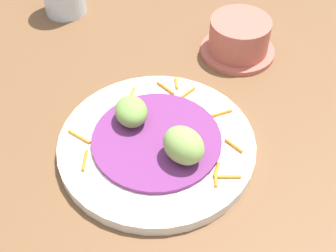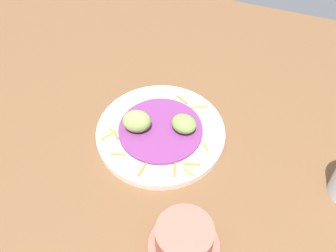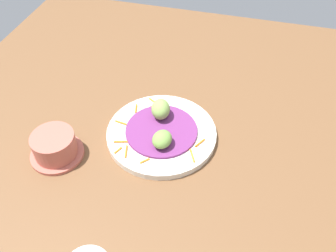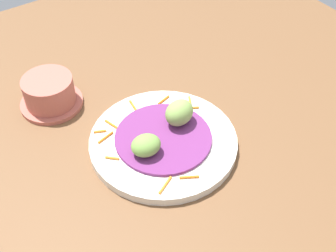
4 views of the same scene
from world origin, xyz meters
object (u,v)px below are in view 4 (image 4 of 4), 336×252
guac_scoop_left (146,145)px  terracotta_bowl (50,93)px  main_plate (163,142)px  guac_scoop_center (179,113)px

guac_scoop_left → terracotta_bowl: (22.19, 7.16, -1.05)cm
main_plate → terracotta_bowl: terracotta_bowl is taller
guac_scoop_left → terracotta_bowl: terracotta_bowl is taller
terracotta_bowl → guac_scoop_center: bearing=-140.9°
main_plate → terracotta_bowl: bearing=28.8°
guac_scoop_left → guac_scoop_center: guac_scoop_center is taller
main_plate → guac_scoop_left: bearing=107.7°
guac_scoop_left → main_plate: bearing=-72.3°
guac_scoop_center → terracotta_bowl: guac_scoop_center is taller
main_plate → guac_scoop_center: bearing=-72.3°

